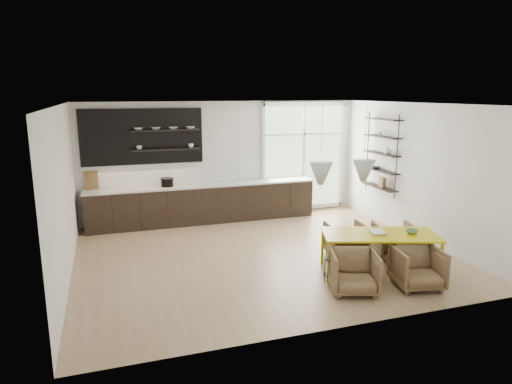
# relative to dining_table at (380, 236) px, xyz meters

# --- Properties ---
(room) EXTENTS (7.02, 6.01, 2.91)m
(room) POSITION_rel_dining_table_xyz_m (-1.05, 2.58, 0.80)
(room) COLOR tan
(room) RESTS_ON ground
(kitchen_run) EXTENTS (5.54, 0.69, 2.75)m
(kitchen_run) POSITION_rel_dining_table_xyz_m (-2.33, 4.17, -0.07)
(kitchen_run) COLOR black
(kitchen_run) RESTS_ON ground
(right_shelving) EXTENTS (0.26, 1.22, 1.90)m
(right_shelving) POSITION_rel_dining_table_xyz_m (1.73, 2.65, 0.99)
(right_shelving) COLOR black
(right_shelving) RESTS_ON ground
(dining_table) EXTENTS (2.14, 1.47, 0.71)m
(dining_table) POSITION_rel_dining_table_xyz_m (0.00, 0.00, 0.00)
(dining_table) COLOR #B9AB03
(dining_table) RESTS_ON ground
(armchair_back_left) EXTENTS (0.79, 0.81, 0.66)m
(armchair_back_left) POSITION_rel_dining_table_xyz_m (-0.14, 0.92, -0.34)
(armchair_back_left) COLOR brown
(armchair_back_left) RESTS_ON ground
(armchair_back_right) EXTENTS (0.87, 0.88, 0.66)m
(armchair_back_right) POSITION_rel_dining_table_xyz_m (0.73, 0.62, -0.34)
(armchair_back_right) COLOR brown
(armchair_back_right) RESTS_ON ground
(armchair_front_left) EXTENTS (0.92, 0.93, 0.67)m
(armchair_front_left) POSITION_rel_dining_table_xyz_m (-0.82, -0.57, -0.33)
(armchair_front_left) COLOR brown
(armchair_front_left) RESTS_ON ground
(armchair_front_right) EXTENTS (0.86, 0.88, 0.68)m
(armchair_front_right) POSITION_rel_dining_table_xyz_m (0.24, -0.73, -0.33)
(armchair_front_right) COLOR brown
(armchair_front_right) RESTS_ON ground
(wire_stool) EXTENTS (0.32, 0.32, 0.41)m
(wire_stool) POSITION_rel_dining_table_xyz_m (-0.93, -0.09, -0.40)
(wire_stool) COLOR black
(wire_stool) RESTS_ON ground
(table_book) EXTENTS (0.32, 0.38, 0.03)m
(table_book) POSITION_rel_dining_table_xyz_m (-0.13, 0.10, 0.06)
(table_book) COLOR white
(table_book) RESTS_ON dining_table
(table_bowl) EXTENTS (0.26, 0.26, 0.06)m
(table_bowl) POSITION_rel_dining_table_xyz_m (0.53, -0.16, 0.08)
(table_bowl) COLOR #568954
(table_bowl) RESTS_ON dining_table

